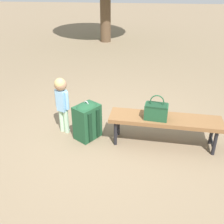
{
  "coord_description": "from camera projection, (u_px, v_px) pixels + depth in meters",
  "views": [
    {
      "loc": [
        -0.44,
        3.35,
        2.29
      ],
      "look_at": [
        -0.06,
        -0.06,
        0.45
      ],
      "focal_mm": 42.04,
      "sensor_mm": 36.0,
      "label": 1
    }
  ],
  "objects": [
    {
      "name": "child_standing",
      "position": [
        62.0,
        97.0,
        3.97
      ],
      "size": [
        0.24,
        0.19,
        0.92
      ],
      "color": "#B2D8B2",
      "rests_on": "ground"
    },
    {
      "name": "backpack_large",
      "position": [
        87.0,
        120.0,
        3.98
      ],
      "size": [
        0.43,
        0.46,
        0.62
      ],
      "color": "#1E4C2D",
      "rests_on": "ground"
    },
    {
      "name": "park_bench",
      "position": [
        165.0,
        121.0,
        3.77
      ],
      "size": [
        1.62,
        0.5,
        0.45
      ],
      "color": "brown",
      "rests_on": "ground"
    },
    {
      "name": "ground_plane",
      "position": [
        108.0,
        139.0,
        4.06
      ],
      "size": [
        40.0,
        40.0,
        0.0
      ],
      "primitive_type": "plane",
      "color": "#7F6B51",
      "rests_on": "ground"
    },
    {
      "name": "handbag",
      "position": [
        156.0,
        111.0,
        3.66
      ],
      "size": [
        0.34,
        0.22,
        0.37
      ],
      "color": "#1E4C2D",
      "rests_on": "park_bench"
    }
  ]
}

